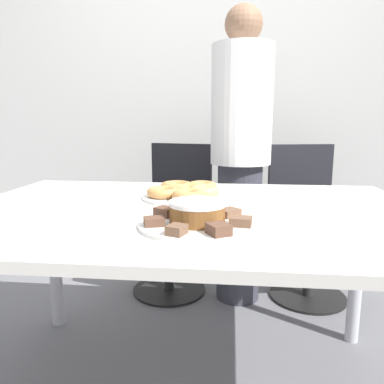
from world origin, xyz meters
The scene contains 22 objects.
wall_back centered at (0.00, 1.62, 1.30)m, with size 8.00×0.05×2.60m.
table centered at (0.00, 0.00, 0.66)m, with size 1.57×1.04×0.73m.
person_standing centered at (0.19, 0.86, 0.85)m, with size 0.33×0.33×1.62m.
office_chair_left centered at (-0.21, 0.95, 0.42)m, with size 0.54×0.54×0.89m.
office_chair_right centered at (0.59, 0.95, 0.42)m, with size 0.52×0.52×0.89m.
plate_cake centered at (0.05, -0.21, 0.74)m, with size 0.33×0.33×0.01m.
plate_donuts centered at (-0.02, 0.18, 0.74)m, with size 0.35×0.35×0.01m.
frosted_cake centered at (0.05, -0.21, 0.78)m, with size 0.16×0.16×0.06m.
lamington_0 centered at (0.14, -0.13, 0.76)m, with size 0.08×0.08×0.02m.
lamington_1 centered at (0.04, -0.09, 0.75)m, with size 0.05×0.06×0.02m.
lamington_2 centered at (-0.05, -0.15, 0.76)m, with size 0.07×0.07×0.03m.
lamington_3 centered at (-0.06, -0.25, 0.76)m, with size 0.07×0.06×0.02m.
lamington_4 centered at (0.01, -0.33, 0.76)m, with size 0.06×0.06×0.02m.
lamington_5 centered at (0.11, -0.32, 0.76)m, with size 0.07×0.07×0.03m.
lamington_6 centered at (0.17, -0.23, 0.76)m, with size 0.06×0.06×0.02m.
donut_0 centered at (-0.02, 0.18, 0.76)m, with size 0.13×0.13×0.04m.
donut_1 centered at (-0.11, 0.14, 0.76)m, with size 0.13×0.13×0.04m.
donut_2 centered at (-0.01, 0.07, 0.76)m, with size 0.12×0.12×0.04m.
donut_3 centered at (0.04, 0.16, 0.76)m, with size 0.11×0.11×0.04m.
donut_4 centered at (0.03, 0.26, 0.76)m, with size 0.12×0.12×0.04m.
donut_5 centered at (-0.08, 0.25, 0.76)m, with size 0.13×0.13×0.04m.
napkin centered at (-0.44, -0.13, 0.74)m, with size 0.14×0.12×0.01m.
Camera 1 is at (0.14, -1.22, 1.02)m, focal length 35.00 mm.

